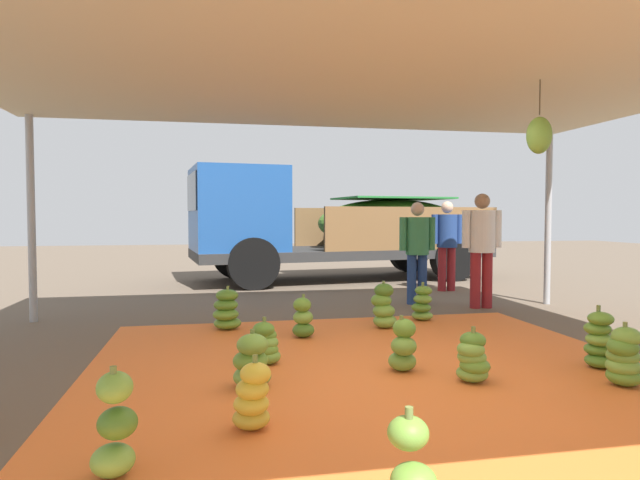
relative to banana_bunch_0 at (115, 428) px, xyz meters
The scene contains 19 objects.
ground_plane 4.87m from the banana_bunch_0, 66.05° to the left, with size 40.00×40.00×0.00m, color brown.
tarp_orange 2.46m from the banana_bunch_0, 36.15° to the left, with size 5.20×5.38×0.01m, color orange.
tent_canopy 3.43m from the banana_bunch_0, 34.38° to the left, with size 8.00×7.00×2.80m.
banana_bunch_0 is the anchor object (origin of this frame).
banana_bunch_1 2.91m from the banana_bunch_0, 23.40° to the left, with size 0.35×0.37×0.47m.
banana_bunch_2 3.77m from the banana_bunch_0, 79.56° to the left, with size 0.43×0.44×0.54m.
banana_bunch_3 1.59m from the banana_bunch_0, 58.51° to the left, with size 0.43×0.45×0.48m.
banana_bunch_4 5.02m from the banana_bunch_0, 49.19° to the left, with size 0.39×0.39×0.52m.
banana_bunch_5 4.31m from the banana_bunch_0, 52.64° to the left, with size 0.39×0.39×0.59m.
banana_bunch_6 4.24m from the banana_bunch_0, 18.35° to the left, with size 0.37×0.39×0.58m.
banana_bunch_7 2.70m from the banana_bunch_0, 35.34° to the left, with size 0.35×0.35×0.51m.
banana_bunch_8 3.92m from the banana_bunch_0, 11.93° to the left, with size 0.36×0.37×0.53m.
banana_bunch_9 0.91m from the banana_bunch_0, 32.00° to the left, with size 0.29×0.32×0.50m.
banana_bunch_11 2.30m from the banana_bunch_0, 63.92° to the left, with size 0.34×0.35×0.44m.
banana_bunch_12 3.46m from the banana_bunch_0, 63.58° to the left, with size 0.36×0.36×0.50m.
cargo_truck_main 9.19m from the banana_bunch_0, 70.29° to the left, with size 6.69×3.03×2.40m.
worker_0 8.12m from the banana_bunch_0, 53.25° to the left, with size 0.62×0.38×1.68m.
worker_1 6.52m from the banana_bunch_0, 45.27° to the left, with size 0.64×0.39×1.75m.
worker_2 6.39m from the banana_bunch_0, 54.07° to the left, with size 0.60×0.36×1.63m.
Camera 1 is at (-1.44, -4.47, 1.41)m, focal length 30.46 mm.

